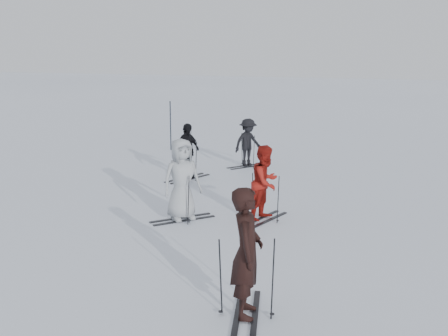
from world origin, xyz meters
name	(u,v)px	position (x,y,z in m)	size (l,w,h in m)	color
ground	(210,217)	(0.00, 0.00, 0.00)	(120.00, 120.00, 0.00)	silver
skier_near_dark	(247,254)	(2.30, -4.59, 1.00)	(0.73, 0.48, 2.00)	black
skier_red	(266,184)	(1.31, 0.20, 0.88)	(0.86, 0.67, 1.77)	maroon
skier_grey	(182,180)	(-0.55, -0.44, 0.96)	(0.94, 0.61, 1.92)	#9CA1A5
skier_uphill_left	(187,152)	(-2.06, 3.48, 0.85)	(1.00, 0.42, 1.70)	black
skier_uphill_far	(248,143)	(-0.81, 5.82, 0.81)	(1.04, 0.60, 1.61)	black
skis_near_dark	(247,277)	(2.30, -4.59, 0.64)	(0.94, 1.77, 1.29)	black
skis_red	(265,196)	(1.31, 0.20, 0.57)	(0.83, 1.57, 1.14)	black
skis_grey	(182,196)	(-0.55, -0.44, 0.59)	(0.85, 1.61, 1.18)	black
skis_uphill_left	(187,159)	(-2.06, 3.48, 0.63)	(0.91, 1.71, 1.25)	black
skis_uphill_far	(248,150)	(-0.81, 5.82, 0.57)	(0.83, 1.57, 1.15)	black
piste_marker	(171,126)	(-4.59, 7.81, 0.96)	(0.04, 0.04, 1.93)	black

